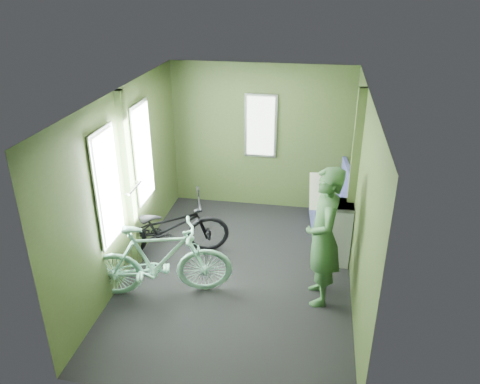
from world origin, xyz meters
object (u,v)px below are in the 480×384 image
object	(u,v)px
bicycle_mint	(162,296)
bench_seat	(331,209)
waste_box	(341,233)
passenger	(323,237)
bicycle_black	(169,255)

from	to	relation	value
bicycle_mint	bench_seat	xyz separation A→B (m)	(1.96, 2.08, 0.29)
waste_box	bench_seat	bearing A→B (deg)	96.85
bicycle_mint	waste_box	bearing A→B (deg)	-76.22
bicycle_mint	passenger	bearing A→B (deg)	-95.70
bicycle_mint	waste_box	world-z (taller)	waste_box
bicycle_black	bicycle_mint	world-z (taller)	bicycle_mint
bicycle_black	waste_box	distance (m)	2.33
passenger	bench_seat	size ratio (longest dim) A/B	1.72
bicycle_mint	bench_seat	bearing A→B (deg)	-58.15
bicycle_black	waste_box	world-z (taller)	waste_box
bicycle_mint	waste_box	xyz separation A→B (m)	(2.08, 1.13, 0.43)
bicycle_mint	bench_seat	distance (m)	2.87
bench_seat	passenger	bearing A→B (deg)	-100.13
passenger	waste_box	size ratio (longest dim) A/B	1.95
bicycle_black	passenger	distance (m)	2.27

